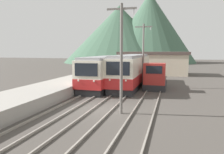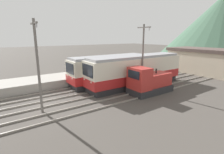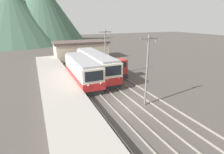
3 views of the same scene
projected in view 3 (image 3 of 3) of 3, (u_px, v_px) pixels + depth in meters
ground_plane at (128, 105)px, 18.98m from camera, size 200.00×200.00×0.00m
platform_left at (70, 113)px, 16.40m from camera, size 4.50×54.00×1.00m
track_left at (106, 109)px, 17.95m from camera, size 1.54×60.00×0.14m
track_center at (130, 104)px, 19.04m from camera, size 1.54×60.00×0.14m
track_right at (152, 99)px, 20.20m from camera, size 1.54×60.00×0.14m
commuter_train_left at (82, 72)px, 25.23m from camera, size 2.84×11.04×3.69m
commuter_train_center at (96, 66)px, 28.13m from camera, size 2.84×13.61×3.85m
shunting_locomotive at (115, 69)px, 28.74m from camera, size 2.40×5.11×3.00m
catenary_mast_near at (147, 69)px, 17.79m from camera, size 2.00×0.20×7.43m
catenary_mast_mid at (105, 52)px, 27.64m from camera, size 2.00×0.20×7.43m
station_building at (81, 50)px, 41.55m from camera, size 12.60×6.30×4.14m
mountain_backdrop at (26, 13)px, 69.49m from camera, size 48.60×41.41×25.33m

